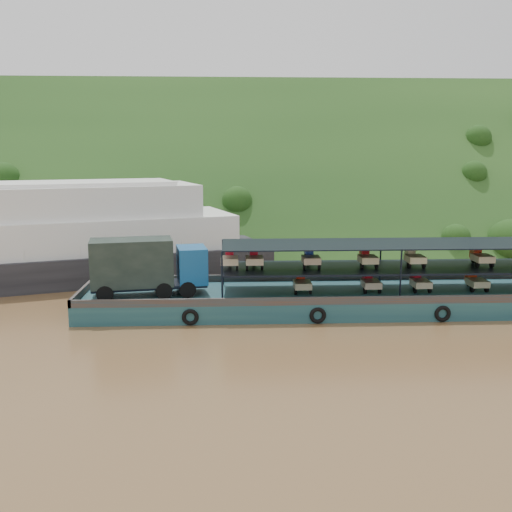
{
  "coord_description": "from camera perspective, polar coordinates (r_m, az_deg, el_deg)",
  "views": [
    {
      "loc": [
        -3.95,
        -37.76,
        10.76
      ],
      "look_at": [
        -2.0,
        3.0,
        3.2
      ],
      "focal_mm": 40.0,
      "sensor_mm": 36.0,
      "label": 1
    }
  ],
  "objects": [
    {
      "name": "ground",
      "position": [
        39.46,
        3.12,
        -5.34
      ],
      "size": [
        160.0,
        160.0,
        0.0
      ],
      "primitive_type": "plane",
      "color": "brown",
      "rests_on": "ground"
    },
    {
      "name": "hillside",
      "position": [
        74.64,
        0.32,
        2.21
      ],
      "size": [
        140.0,
        39.6,
        39.6
      ],
      "primitive_type": "cube",
      "rotation": [
        0.79,
        0.0,
        0.0
      ],
      "color": "#163513",
      "rests_on": "ground"
    },
    {
      "name": "cargo_barge",
      "position": [
        39.4,
        5.93,
        -3.49
      ],
      "size": [
        35.0,
        7.18,
        5.05
      ],
      "color": "#143946",
      "rests_on": "ground"
    },
    {
      "name": "passenger_ferry",
      "position": [
        50.86,
        -22.13,
        1.58
      ],
      "size": [
        41.71,
        22.33,
        8.22
      ],
      "rotation": [
        0.0,
        0.0,
        0.32
      ],
      "color": "black",
      "rests_on": "ground"
    }
  ]
}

